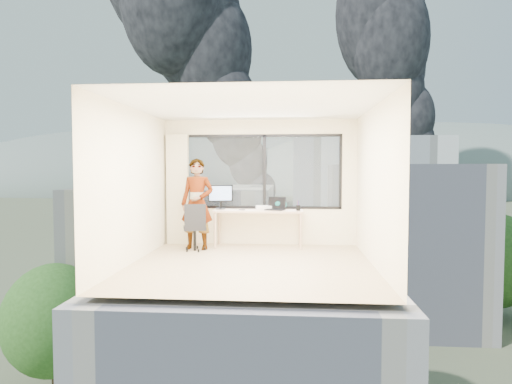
# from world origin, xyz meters

# --- Properties ---
(floor) EXTENTS (4.00, 4.00, 0.01)m
(floor) POSITION_xyz_m (0.00, 0.00, 0.00)
(floor) COLOR tan
(floor) RESTS_ON ground
(ceiling) EXTENTS (4.00, 4.00, 0.01)m
(ceiling) POSITION_xyz_m (0.00, 0.00, 2.60)
(ceiling) COLOR white
(ceiling) RESTS_ON ground
(wall_front) EXTENTS (4.00, 0.01, 2.60)m
(wall_front) POSITION_xyz_m (0.00, -2.00, 1.30)
(wall_front) COLOR beige
(wall_front) RESTS_ON ground
(wall_left) EXTENTS (0.01, 4.00, 2.60)m
(wall_left) POSITION_xyz_m (-2.00, 0.00, 1.30)
(wall_left) COLOR beige
(wall_left) RESTS_ON ground
(wall_right) EXTENTS (0.01, 4.00, 2.60)m
(wall_right) POSITION_xyz_m (2.00, 0.00, 1.30)
(wall_right) COLOR beige
(wall_right) RESTS_ON ground
(window_wall) EXTENTS (3.30, 0.16, 1.55)m
(window_wall) POSITION_xyz_m (0.05, 2.00, 1.52)
(window_wall) COLOR black
(window_wall) RESTS_ON ground
(curtain) EXTENTS (0.45, 0.14, 2.30)m
(curtain) POSITION_xyz_m (-1.72, 1.88, 1.15)
(curtain) COLOR beige
(curtain) RESTS_ON floor
(desk) EXTENTS (1.80, 0.60, 0.75)m
(desk) POSITION_xyz_m (0.00, 1.66, 0.38)
(desk) COLOR tan
(desk) RESTS_ON floor
(chair) EXTENTS (0.59, 0.59, 0.94)m
(chair) POSITION_xyz_m (-1.20, 1.13, 0.47)
(chair) COLOR black
(chair) RESTS_ON floor
(person) EXTENTS (0.69, 0.49, 1.79)m
(person) POSITION_xyz_m (-1.18, 1.30, 0.89)
(person) COLOR #2D2D33
(person) RESTS_ON floor
(monitor) EXTENTS (0.52, 0.24, 0.51)m
(monitor) POSITION_xyz_m (-0.80, 1.78, 1.01)
(monitor) COLOR black
(monitor) RESTS_ON desk
(game_console) EXTENTS (0.36, 0.32, 0.08)m
(game_console) POSITION_xyz_m (0.09, 1.86, 0.79)
(game_console) COLOR white
(game_console) RESTS_ON desk
(laptop) EXTENTS (0.47, 0.48, 0.24)m
(laptop) POSITION_xyz_m (0.33, 1.66, 0.87)
(laptop) COLOR black
(laptop) RESTS_ON desk
(cellphone) EXTENTS (0.13, 0.07, 0.01)m
(cellphone) POSITION_xyz_m (-0.33, 1.61, 0.76)
(cellphone) COLOR black
(cellphone) RESTS_ON desk
(pen_cup) EXTENTS (0.11, 0.11, 0.11)m
(pen_cup) POSITION_xyz_m (0.80, 1.61, 0.80)
(pen_cup) COLOR black
(pen_cup) RESTS_ON desk
(handbag) EXTENTS (0.29, 0.21, 0.20)m
(handbag) POSITION_xyz_m (0.44, 1.82, 0.85)
(handbag) COLOR #0C4843
(handbag) RESTS_ON desk
(exterior_ground) EXTENTS (400.00, 400.00, 0.04)m
(exterior_ground) POSITION_xyz_m (0.00, 120.00, -14.00)
(exterior_ground) COLOR #515B3D
(exterior_ground) RESTS_ON ground
(near_bldg_a) EXTENTS (16.00, 12.00, 14.00)m
(near_bldg_a) POSITION_xyz_m (-9.00, 30.00, -7.00)
(near_bldg_a) COLOR beige
(near_bldg_a) RESTS_ON exterior_ground
(near_bldg_b) EXTENTS (14.00, 13.00, 16.00)m
(near_bldg_b) POSITION_xyz_m (12.00, 38.00, -6.00)
(near_bldg_b) COLOR white
(near_bldg_b) RESTS_ON exterior_ground
(far_tower_a) EXTENTS (14.00, 14.00, 28.00)m
(far_tower_a) POSITION_xyz_m (-35.00, 95.00, 0.00)
(far_tower_a) COLOR silver
(far_tower_a) RESTS_ON exterior_ground
(far_tower_b) EXTENTS (13.00, 13.00, 30.00)m
(far_tower_b) POSITION_xyz_m (8.00, 120.00, 1.00)
(far_tower_b) COLOR silver
(far_tower_b) RESTS_ON exterior_ground
(far_tower_c) EXTENTS (15.00, 15.00, 26.00)m
(far_tower_c) POSITION_xyz_m (45.00, 140.00, -1.00)
(far_tower_c) COLOR silver
(far_tower_c) RESTS_ON exterior_ground
(far_tower_d) EXTENTS (16.00, 14.00, 22.00)m
(far_tower_d) POSITION_xyz_m (-60.00, 150.00, -3.00)
(far_tower_d) COLOR silver
(far_tower_d) RESTS_ON exterior_ground
(hill_a) EXTENTS (288.00, 216.00, 90.00)m
(hill_a) POSITION_xyz_m (-120.00, 320.00, -14.00)
(hill_a) COLOR slate
(hill_a) RESTS_ON exterior_ground
(hill_b) EXTENTS (300.00, 220.00, 96.00)m
(hill_b) POSITION_xyz_m (100.00, 320.00, -14.00)
(hill_b) COLOR slate
(hill_b) RESTS_ON exterior_ground
(tree_a) EXTENTS (7.00, 7.00, 8.00)m
(tree_a) POSITION_xyz_m (-16.00, 22.00, -10.00)
(tree_a) COLOR #27511B
(tree_a) RESTS_ON exterior_ground
(tree_b) EXTENTS (7.60, 7.60, 9.00)m
(tree_b) POSITION_xyz_m (4.00, 18.00, -9.50)
(tree_b) COLOR #27511B
(tree_b) RESTS_ON exterior_ground
(tree_c) EXTENTS (8.40, 8.40, 10.00)m
(tree_c) POSITION_xyz_m (22.00, 40.00, -9.00)
(tree_c) COLOR #27511B
(tree_c) RESTS_ON exterior_ground
(smoke_plume_a) EXTENTS (40.00, 24.00, 90.00)m
(smoke_plume_a) POSITION_xyz_m (-10.00, 150.00, 39.00)
(smoke_plume_a) COLOR black
(smoke_plume_a) RESTS_ON exterior_ground
(smoke_plume_b) EXTENTS (30.00, 18.00, 70.00)m
(smoke_plume_b) POSITION_xyz_m (55.00, 170.00, 27.00)
(smoke_plume_b) COLOR black
(smoke_plume_b) RESTS_ON exterior_ground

